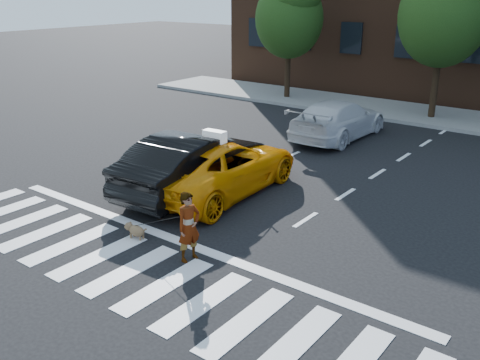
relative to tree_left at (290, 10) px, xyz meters
The scene contains 12 objects.
ground 18.90m from the tree_left, 67.71° to the right, with size 120.00×120.00×0.00m, color black.
crosswalk 18.90m from the tree_left, 67.71° to the right, with size 13.00×2.40×0.01m, color silver.
stop_line 17.47m from the tree_left, 65.65° to the right, with size 12.00×0.30×0.01m, color silver.
sidewalk_far 8.24m from the tree_left, ahead, with size 30.00×4.00×0.15m, color slate.
tree_left is the anchor object (origin of this frame).
tree_mid 7.51m from the tree_left, ahead, with size 3.69×3.69×7.10m.
taxi 14.02m from the tree_left, 65.71° to the right, with size 2.51×5.44×1.51m, color orange.
black_sedan 14.17m from the tree_left, 68.77° to the right, with size 1.81×5.18×1.71m, color black.
white_suv 8.43m from the tree_left, 42.72° to the right, with size 2.07×5.10×1.48m, color silver.
woman 18.01m from the tree_left, 64.32° to the right, with size 0.57×0.37×1.55m, color #999999.
dog 17.49m from the tree_left, 69.54° to the right, with size 0.64×0.32×0.36m.
taxi_sign 13.99m from the tree_left, 66.05° to the right, with size 0.65×0.28×0.32m, color white.
Camera 1 is at (7.73, -6.40, 5.55)m, focal length 40.00 mm.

